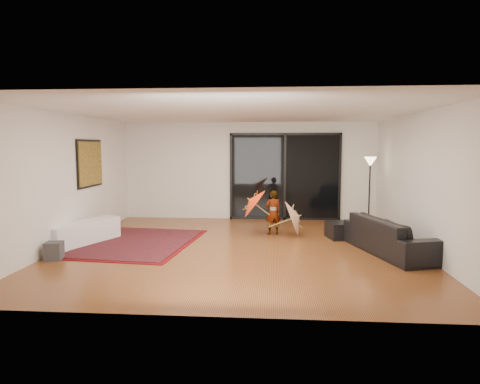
# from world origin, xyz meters

# --- Properties ---
(floor) EXTENTS (7.00, 7.00, 0.00)m
(floor) POSITION_xyz_m (0.00, 0.00, 0.00)
(floor) COLOR brown
(floor) RESTS_ON ground
(ceiling) EXTENTS (7.00, 7.00, 0.00)m
(ceiling) POSITION_xyz_m (0.00, 0.00, 2.70)
(ceiling) COLOR white
(ceiling) RESTS_ON wall_back
(wall_back) EXTENTS (7.00, 0.00, 7.00)m
(wall_back) POSITION_xyz_m (0.00, 3.50, 1.35)
(wall_back) COLOR silver
(wall_back) RESTS_ON floor
(wall_front) EXTENTS (7.00, 0.00, 7.00)m
(wall_front) POSITION_xyz_m (0.00, -3.50, 1.35)
(wall_front) COLOR silver
(wall_front) RESTS_ON floor
(wall_left) EXTENTS (0.00, 7.00, 7.00)m
(wall_left) POSITION_xyz_m (-3.50, 0.00, 1.35)
(wall_left) COLOR silver
(wall_left) RESTS_ON floor
(wall_right) EXTENTS (0.00, 7.00, 7.00)m
(wall_right) POSITION_xyz_m (3.50, 0.00, 1.35)
(wall_right) COLOR silver
(wall_right) RESTS_ON floor
(sliding_door) EXTENTS (3.06, 0.07, 2.40)m
(sliding_door) POSITION_xyz_m (1.00, 3.47, 1.20)
(sliding_door) COLOR black
(sliding_door) RESTS_ON wall_back
(painting) EXTENTS (0.04, 1.28, 1.08)m
(painting) POSITION_xyz_m (-3.46, 1.00, 1.65)
(painting) COLOR black
(painting) RESTS_ON wall_left
(media_console) EXTENTS (1.04, 1.77, 0.48)m
(media_console) POSITION_xyz_m (-3.25, 0.08, 0.24)
(media_console) COLOR white
(media_console) RESTS_ON floor
(speaker) EXTENTS (0.33, 0.33, 0.33)m
(speaker) POSITION_xyz_m (-3.25, -1.15, 0.16)
(speaker) COLOR #424244
(speaker) RESTS_ON floor
(persian_rug) EXTENTS (2.49, 3.28, 0.02)m
(persian_rug) POSITION_xyz_m (-2.15, 0.27, 0.01)
(persian_rug) COLOR #63080D
(persian_rug) RESTS_ON floor
(sofa) EXTENTS (1.52, 2.49, 0.68)m
(sofa) POSITION_xyz_m (2.95, -0.18, 0.34)
(sofa) COLOR black
(sofa) RESTS_ON floor
(ottoman) EXTENTS (0.74, 0.74, 0.36)m
(ottoman) POSITION_xyz_m (2.22, 1.11, 0.18)
(ottoman) COLOR black
(ottoman) RESTS_ON floor
(floor_lamp) EXTENTS (0.30, 0.30, 1.77)m
(floor_lamp) POSITION_xyz_m (3.10, 2.53, 1.40)
(floor_lamp) COLOR black
(floor_lamp) RESTS_ON floor
(child) EXTENTS (0.43, 0.35, 1.03)m
(child) POSITION_xyz_m (0.68, 1.40, 0.51)
(child) COLOR #999999
(child) RESTS_ON floor
(parasol_orange) EXTENTS (0.60, 0.78, 0.86)m
(parasol_orange) POSITION_xyz_m (0.13, 1.35, 0.73)
(parasol_orange) COLOR #FB370D
(parasol_orange) RESTS_ON child
(parasol_white) EXTENTS (0.52, 0.86, 0.91)m
(parasol_white) POSITION_xyz_m (1.28, 1.25, 0.50)
(parasol_white) COLOR white
(parasol_white) RESTS_ON floor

